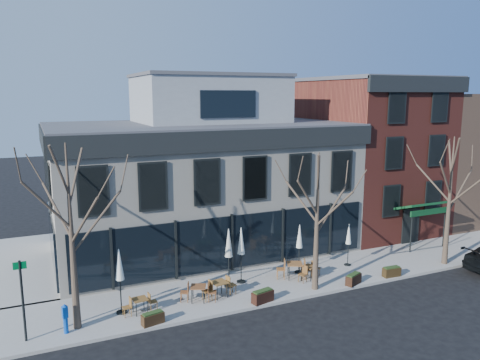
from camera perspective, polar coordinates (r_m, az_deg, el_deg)
name	(u,v)px	position (r m, az deg, el deg)	size (l,w,h in m)	color
ground	(231,274)	(26.81, -1.06, -11.42)	(120.00, 120.00, 0.00)	black
sidewalk_front	(301,277)	(26.40, 7.46, -11.68)	(33.50, 4.70, 0.15)	gray
sidewalk_side	(13,267)	(30.60, -25.95, -9.54)	(4.50, 12.00, 0.15)	gray
corner_building	(201,177)	(30.11, -4.74, 0.34)	(18.39, 10.39, 11.10)	silver
red_brick_building	(365,153)	(36.23, 14.98, 3.18)	(8.20, 11.78, 11.18)	maroon
bg_building	(451,153)	(43.94, 24.31, 2.98)	(12.00, 12.00, 10.00)	#8C664C
tree_corner	(72,235)	(20.56, -19.82, -6.35)	(3.93, 3.98, 7.92)	#382B21
tree_mid	(317,220)	(23.69, 9.39, -4.83)	(3.50, 3.55, 7.04)	#382B21
tree_right	(450,199)	(29.47, 24.20, -2.16)	(3.72, 3.77, 7.48)	#382B21
sign_pole	(22,296)	(20.97, -25.00, -12.70)	(0.50, 0.10, 3.40)	black
call_box	(65,318)	(21.46, -20.52, -15.46)	(0.26, 0.26, 1.29)	#0D48B5
cafe_set_0	(140,304)	(22.41, -12.09, -14.56)	(1.64, 0.71, 0.85)	brown
cafe_set_1	(198,292)	(23.14, -5.11, -13.42)	(1.80, 1.13, 0.94)	brown
cafe_set_2	(219,287)	(23.50, -2.53, -12.95)	(1.88, 0.84, 0.97)	brown
cafe_set_3	(295,269)	(25.83, 6.67, -10.71)	(2.02, 1.29, 1.05)	brown
cafe_set_4	(309,271)	(25.90, 8.46, -10.91)	(1.69, 1.03, 0.88)	brown
umbrella_0	(119,268)	(21.97, -14.48, -10.36)	(0.49, 0.49, 3.04)	black
umbrella_1	(229,246)	(24.06, -1.38, -8.05)	(0.50, 0.50, 3.11)	black
umbrella_2	(241,244)	(24.64, 0.14, -7.80)	(0.48, 0.48, 3.00)	black
umbrella_3	(299,239)	(26.21, 7.26, -7.14)	(0.44, 0.44, 2.77)	black
umbrella_4	(349,236)	(27.85, 13.11, -6.72)	(0.40, 0.40, 2.47)	black
planter_0	(153,318)	(21.43, -10.58, -16.22)	(1.03, 0.57, 0.54)	#311F10
planter_1	(263,296)	(23.06, 2.78, -13.95)	(1.16, 0.67, 0.61)	black
planter_2	(353,279)	(25.75, 13.67, -11.63)	(1.08, 0.77, 0.56)	black
planter_3	(392,272)	(27.31, 17.99, -10.57)	(1.02, 0.47, 0.55)	black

